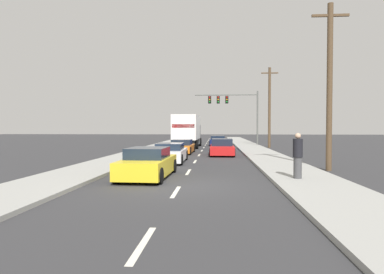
{
  "coord_description": "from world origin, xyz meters",
  "views": [
    {
      "loc": [
        1.36,
        -12.18,
        2.16
      ],
      "look_at": [
        -0.86,
        17.87,
        1.31
      ],
      "focal_mm": 30.94,
      "sensor_mm": 36.0,
      "label": 1
    }
  ],
  "objects_px": {
    "car_white": "(170,153)",
    "pedestrian_near_corner": "(298,156)",
    "car_red": "(222,148)",
    "traffic_signal_mast": "(229,103)",
    "car_navy": "(218,141)",
    "utility_pole_near": "(330,85)",
    "utility_pole_mid": "(269,106)",
    "box_truck": "(188,129)",
    "car_yellow": "(148,164)",
    "car_orange": "(182,147)",
    "car_blue": "(222,145)"
  },
  "relations": [
    {
      "from": "traffic_signal_mast",
      "to": "car_red",
      "type": "bearing_deg",
      "value": -93.81
    },
    {
      "from": "car_red",
      "to": "traffic_signal_mast",
      "type": "xyz_separation_m",
      "value": [
        1.17,
        17.57,
        4.77
      ]
    },
    {
      "from": "car_red",
      "to": "utility_pole_near",
      "type": "height_order",
      "value": "utility_pole_near"
    },
    {
      "from": "traffic_signal_mast",
      "to": "utility_pole_mid",
      "type": "bearing_deg",
      "value": -60.9
    },
    {
      "from": "car_blue",
      "to": "car_red",
      "type": "height_order",
      "value": "car_red"
    },
    {
      "from": "box_truck",
      "to": "car_yellow",
      "type": "distance_m",
      "value": 21.58
    },
    {
      "from": "car_red",
      "to": "car_blue",
      "type": "bearing_deg",
      "value": 88.66
    },
    {
      "from": "car_navy",
      "to": "pedestrian_near_corner",
      "type": "xyz_separation_m",
      "value": [
        3.08,
        -26.82,
        0.48
      ]
    },
    {
      "from": "car_red",
      "to": "car_orange",
      "type": "bearing_deg",
      "value": 153.83
    },
    {
      "from": "car_white",
      "to": "traffic_signal_mast",
      "type": "relative_size",
      "value": 0.51
    },
    {
      "from": "box_truck",
      "to": "utility_pole_mid",
      "type": "relative_size",
      "value": 1.0
    },
    {
      "from": "car_red",
      "to": "utility_pole_near",
      "type": "distance_m",
      "value": 11.11
    },
    {
      "from": "box_truck",
      "to": "car_orange",
      "type": "xyz_separation_m",
      "value": [
        0.22,
        -7.94,
        -1.44
      ]
    },
    {
      "from": "car_white",
      "to": "car_blue",
      "type": "bearing_deg",
      "value": 73.79
    },
    {
      "from": "car_yellow",
      "to": "pedestrian_near_corner",
      "type": "relative_size",
      "value": 2.48
    },
    {
      "from": "box_truck",
      "to": "car_orange",
      "type": "relative_size",
      "value": 1.92
    },
    {
      "from": "car_orange",
      "to": "utility_pole_near",
      "type": "height_order",
      "value": "utility_pole_near"
    },
    {
      "from": "car_blue",
      "to": "car_red",
      "type": "xyz_separation_m",
      "value": [
        -0.14,
        -6.12,
        0.06
      ]
    },
    {
      "from": "box_truck",
      "to": "pedestrian_near_corner",
      "type": "bearing_deg",
      "value": -74.06
    },
    {
      "from": "car_blue",
      "to": "utility_pole_near",
      "type": "xyz_separation_m",
      "value": [
        5.04,
        -15.21,
        3.78
      ]
    },
    {
      "from": "traffic_signal_mast",
      "to": "car_navy",
      "type": "bearing_deg",
      "value": -112.92
    },
    {
      "from": "utility_pole_mid",
      "to": "car_red",
      "type": "bearing_deg",
      "value": -117.36
    },
    {
      "from": "car_white",
      "to": "pedestrian_near_corner",
      "type": "relative_size",
      "value": 2.34
    },
    {
      "from": "car_white",
      "to": "car_yellow",
      "type": "relative_size",
      "value": 0.94
    },
    {
      "from": "traffic_signal_mast",
      "to": "car_yellow",
      "type": "bearing_deg",
      "value": -98.8
    },
    {
      "from": "box_truck",
      "to": "utility_pole_near",
      "type": "bearing_deg",
      "value": -64.9
    },
    {
      "from": "utility_pole_mid",
      "to": "car_white",
      "type": "bearing_deg",
      "value": -118.33
    },
    {
      "from": "car_yellow",
      "to": "pedestrian_near_corner",
      "type": "bearing_deg",
      "value": -6.69
    },
    {
      "from": "traffic_signal_mast",
      "to": "utility_pole_mid",
      "type": "distance_m",
      "value": 8.49
    },
    {
      "from": "car_blue",
      "to": "traffic_signal_mast",
      "type": "height_order",
      "value": "traffic_signal_mast"
    },
    {
      "from": "utility_pole_near",
      "to": "pedestrian_near_corner",
      "type": "relative_size",
      "value": 4.6
    },
    {
      "from": "car_yellow",
      "to": "traffic_signal_mast",
      "type": "height_order",
      "value": "traffic_signal_mast"
    },
    {
      "from": "car_orange",
      "to": "car_navy",
      "type": "relative_size",
      "value": 1.03
    },
    {
      "from": "car_white",
      "to": "pedestrian_near_corner",
      "type": "xyz_separation_m",
      "value": [
        6.09,
        -6.99,
        0.48
      ]
    },
    {
      "from": "car_orange",
      "to": "car_white",
      "type": "bearing_deg",
      "value": -89.61
    },
    {
      "from": "car_white",
      "to": "pedestrian_near_corner",
      "type": "distance_m",
      "value": 9.28
    },
    {
      "from": "box_truck",
      "to": "car_orange",
      "type": "bearing_deg",
      "value": -88.42
    },
    {
      "from": "car_navy",
      "to": "pedestrian_near_corner",
      "type": "relative_size",
      "value": 2.4
    },
    {
      "from": "car_navy",
      "to": "utility_pole_near",
      "type": "height_order",
      "value": "utility_pole_near"
    },
    {
      "from": "box_truck",
      "to": "traffic_signal_mast",
      "type": "relative_size",
      "value": 1.04
    },
    {
      "from": "car_navy",
      "to": "pedestrian_near_corner",
      "type": "distance_m",
      "value": 27.0
    },
    {
      "from": "car_blue",
      "to": "utility_pole_near",
      "type": "bearing_deg",
      "value": -71.66
    },
    {
      "from": "car_red",
      "to": "utility_pole_mid",
      "type": "xyz_separation_m",
      "value": [
        5.27,
        10.19,
        3.88
      ]
    },
    {
      "from": "car_orange",
      "to": "car_red",
      "type": "height_order",
      "value": "car_red"
    },
    {
      "from": "car_blue",
      "to": "car_navy",
      "type": "bearing_deg",
      "value": 93.02
    },
    {
      "from": "traffic_signal_mast",
      "to": "car_blue",
      "type": "bearing_deg",
      "value": -95.13
    },
    {
      "from": "utility_pole_near",
      "to": "pedestrian_near_corner",
      "type": "distance_m",
      "value": 5.4
    },
    {
      "from": "car_navy",
      "to": "box_truck",
      "type": "bearing_deg",
      "value": -125.73
    },
    {
      "from": "car_yellow",
      "to": "car_blue",
      "type": "height_order",
      "value": "car_yellow"
    },
    {
      "from": "car_white",
      "to": "car_navy",
      "type": "relative_size",
      "value": 0.97
    }
  ]
}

